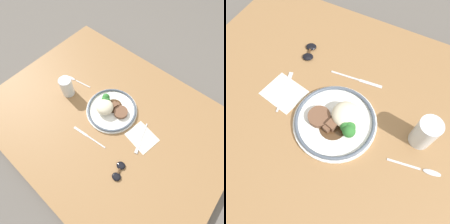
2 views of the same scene
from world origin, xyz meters
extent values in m
plane|color=#5B5651|center=(0.00, 0.00, 0.00)|extent=(8.00, 8.00, 0.00)
cube|color=olive|center=(0.00, 0.00, 0.02)|extent=(1.30, 0.99, 0.04)
cube|color=silver|center=(-0.22, -0.03, 0.04)|extent=(0.16, 0.15, 0.00)
cylinder|color=white|center=(0.01, -0.05, 0.05)|extent=(0.29, 0.29, 0.01)
torus|color=#4C5666|center=(0.01, -0.05, 0.06)|extent=(0.28, 0.28, 0.01)
ellipsoid|color=beige|center=(0.04, -0.02, 0.08)|extent=(0.10, 0.10, 0.06)
cylinder|color=brown|center=(-0.04, -0.06, 0.06)|extent=(0.08, 0.08, 0.02)
cylinder|color=#472D19|center=(0.01, -0.08, 0.06)|extent=(0.09, 0.09, 0.00)
cube|color=brown|center=(0.01, -0.07, 0.07)|extent=(0.04, 0.04, 0.03)
cube|color=brown|center=(0.01, -0.07, 0.06)|extent=(0.02, 0.02, 0.02)
cube|color=brown|center=(0.00, -0.09, 0.07)|extent=(0.03, 0.03, 0.02)
cylinder|color=#5B8E47|center=(0.05, -0.06, 0.06)|extent=(0.01, 0.01, 0.01)
sphere|color=#2D702D|center=(0.05, -0.06, 0.08)|extent=(0.04, 0.04, 0.04)
cylinder|color=#5B8E47|center=(0.07, -0.06, 0.06)|extent=(0.01, 0.01, 0.02)
sphere|color=#2D702D|center=(0.07, -0.06, 0.09)|extent=(0.04, 0.04, 0.04)
cylinder|color=#5B8E47|center=(0.06, -0.05, 0.06)|extent=(0.01, 0.01, 0.01)
sphere|color=#2D702D|center=(0.06, -0.05, 0.08)|extent=(0.04, 0.04, 0.04)
cylinder|color=#5B8E47|center=(0.07, -0.07, 0.06)|extent=(0.02, 0.02, 0.02)
sphere|color=#2D702D|center=(0.07, -0.07, 0.09)|extent=(0.04, 0.04, 0.04)
cylinder|color=orange|center=(0.28, 0.02, 0.08)|extent=(0.06, 0.06, 0.07)
cylinder|color=silver|center=(0.28, 0.02, 0.10)|extent=(0.07, 0.07, 0.12)
cube|color=silver|center=(-0.21, -0.06, 0.05)|extent=(0.04, 0.11, 0.00)
cube|color=silver|center=(-0.23, 0.03, 0.05)|extent=(0.03, 0.07, 0.00)
cube|color=silver|center=(-0.05, 0.14, 0.04)|extent=(0.12, 0.02, 0.00)
cube|color=silver|center=(0.05, 0.16, 0.04)|extent=(0.09, 0.02, 0.00)
cube|color=silver|center=(0.27, -0.08, 0.04)|extent=(0.11, 0.03, 0.00)
ellipsoid|color=silver|center=(0.35, -0.06, 0.04)|extent=(0.06, 0.03, 0.01)
ellipsoid|color=black|center=(-0.23, 0.15, 0.05)|extent=(0.05, 0.05, 0.01)
ellipsoid|color=black|center=(-0.24, 0.21, 0.05)|extent=(0.05, 0.05, 0.01)
cube|color=#472D19|center=(-0.23, 0.18, 0.05)|extent=(0.01, 0.03, 0.00)
camera|label=1|loc=(-0.31, 0.31, 0.91)|focal=28.00mm
camera|label=2|loc=(0.16, -0.32, 0.73)|focal=35.00mm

